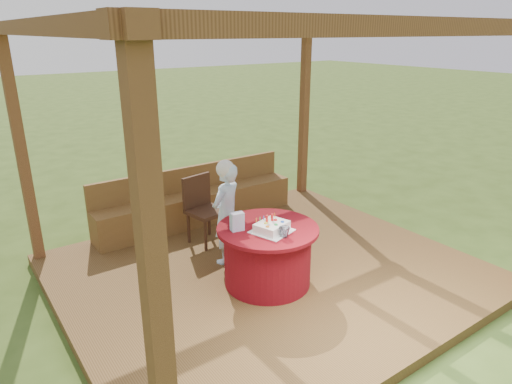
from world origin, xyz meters
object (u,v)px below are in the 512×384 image
birthday_cake (272,227)px  gift_bag (237,222)px  chair (203,206)px  bench (197,204)px  drinking_glass (284,232)px  elderly_woman (226,211)px  table (268,255)px

birthday_cake → gift_bag: bearing=139.4°
chair → birthday_cake: (0.01, -1.46, 0.23)m
bench → drinking_glass: bearing=-95.3°
bench → elderly_woman: size_ratio=2.37×
chair → birthday_cake: size_ratio=1.91×
bench → table: bearing=-95.8°
gift_bag → table: bearing=-10.9°
bench → table: (-0.20, -1.97, 0.08)m
gift_bag → drinking_glass: bearing=-42.9°
table → birthday_cake: size_ratio=2.36×
table → elderly_woman: 0.76m
chair → gift_bag: 1.28m
table → birthday_cake: (-0.03, -0.11, 0.38)m
birthday_cake → drinking_glass: size_ratio=4.06×
bench → drinking_glass: bench is taller
table → chair: (-0.04, 1.35, 0.15)m
elderly_woman → chair: bearing=86.1°
birthday_cake → elderly_woman: bearing=94.0°
elderly_woman → gift_bag: 0.62m
birthday_cake → table: bearing=74.5°
chair → elderly_woman: bearing=-93.9°
bench → gift_bag: size_ratio=15.42×
drinking_glass → birthday_cake: bearing=97.4°
chair → birthday_cake: chair is taller
birthday_cake → drinking_glass: 0.18m
gift_bag → bench: bearing=86.0°
drinking_glass → gift_bag: bearing=125.8°
birthday_cake → gift_bag: size_ratio=2.37×
table → elderly_woman: bearing=97.1°
chair → elderly_woman: (-0.04, -0.66, 0.15)m
drinking_glass → chair: bearing=91.2°
table → chair: bearing=91.8°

